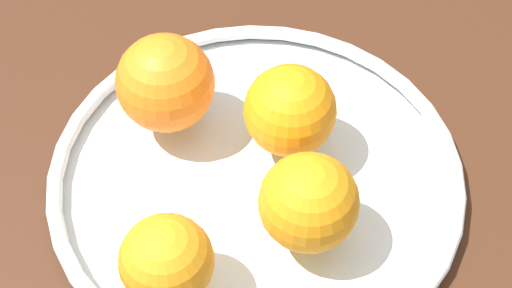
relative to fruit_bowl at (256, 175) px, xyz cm
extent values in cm
cube|color=#3E2113|center=(0.00, 0.00, -2.92)|extent=(151.25, 151.25, 4.00)
cylinder|color=silver|center=(0.00, 0.00, -0.62)|extent=(30.56, 30.56, 0.60)
torus|color=silver|center=(0.00, 0.00, 0.28)|extent=(31.84, 31.84, 1.20)
sphere|color=orange|center=(11.14, -2.07, 4.04)|extent=(6.32, 6.32, 6.32)
sphere|color=orange|center=(-3.47, 1.42, 4.39)|extent=(7.02, 7.02, 7.02)
sphere|color=orange|center=(-2.50, -8.30, 4.70)|extent=(7.63, 7.63, 7.63)
sphere|color=orange|center=(3.82, 5.24, 4.38)|extent=(6.99, 6.99, 6.99)
camera|label=1|loc=(32.04, 11.90, 48.26)|focal=54.04mm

